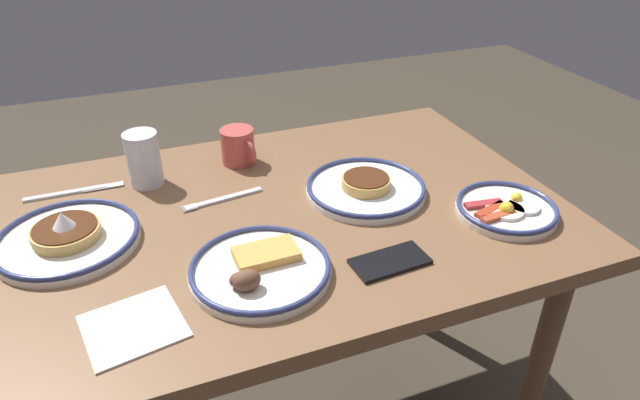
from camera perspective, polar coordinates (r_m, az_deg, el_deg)
dining_table at (r=1.24m, az=-3.73°, el=-4.34°), size 1.20×0.79×0.74m
plate_near_main at (r=1.19m, az=-24.47°, el=-3.48°), size 0.27×0.27×0.07m
plate_center_pancakes at (r=1.25m, az=4.71°, el=1.32°), size 0.27×0.27×0.04m
plate_far_companion at (r=1.01m, az=-6.19°, el=-7.01°), size 0.26×0.26×0.05m
plate_far_side at (r=1.24m, az=18.55°, el=-0.86°), size 0.21×0.21×0.04m
coffee_mug at (r=1.38m, az=-8.37°, el=5.51°), size 0.08×0.11×0.09m
drinking_glass at (r=1.33m, az=-17.57°, el=3.77°), size 0.08×0.08×0.13m
cell_phone at (r=1.05m, az=7.17°, el=-6.27°), size 0.15×0.08×0.01m
paper_napkin at (r=0.96m, az=-18.58°, el=-12.16°), size 0.17×0.16×0.00m
fork_near at (r=1.25m, az=-9.99°, el=0.08°), size 0.18×0.04×0.01m
butter_knife at (r=1.37m, az=-23.87°, el=0.78°), size 0.21×0.02×0.01m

